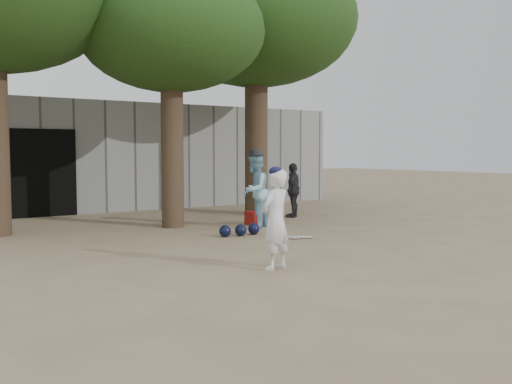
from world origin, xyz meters
TOP-DOWN VIEW (x-y plane):
  - ground at (0.00, 0.00)m, footprint 70.00×70.00m
  - boy_player at (-0.18, -0.63)m, footprint 0.59×0.48m
  - spectator_blue at (2.01, 3.12)m, footprint 0.98×0.94m
  - spectator_dark at (3.90, 4.20)m, footprint 0.84×0.72m
  - red_bag at (2.32, 3.54)m, footprint 0.46×0.38m
  - back_building at (-0.00, 10.33)m, footprint 16.00×5.24m
  - helmet_row at (1.10, 2.29)m, footprint 0.87×0.29m
  - bat_pile at (1.66, 1.51)m, footprint 0.66×0.72m
  - tree_row at (0.74, 5.02)m, footprint 11.40×5.80m

SIDE VIEW (x-z plane):
  - ground at x=0.00m, z-range 0.00..0.00m
  - bat_pile at x=1.66m, z-range 0.00..0.06m
  - helmet_row at x=1.10m, z-range 0.00..0.23m
  - red_bag at x=2.32m, z-range 0.00..0.30m
  - spectator_dark at x=3.90m, z-range 0.00..1.35m
  - boy_player at x=-0.18m, z-range 0.00..1.39m
  - spectator_blue at x=2.01m, z-range 0.00..1.60m
  - back_building at x=0.00m, z-range 0.00..3.00m
  - tree_row at x=0.74m, z-range 1.34..8.03m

